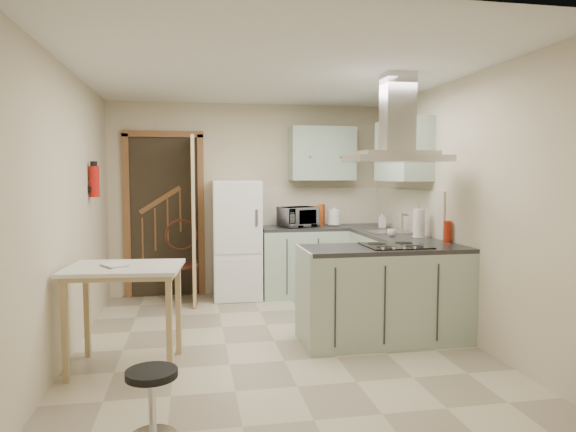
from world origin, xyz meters
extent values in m
plane|color=#BCB192|center=(0.00, 0.00, 0.00)|extent=(4.20, 4.20, 0.00)
plane|color=silver|center=(0.00, 0.00, 2.50)|extent=(4.20, 4.20, 0.00)
plane|color=beige|center=(0.00, 2.10, 1.25)|extent=(3.60, 0.00, 3.60)
plane|color=beige|center=(-1.80, 0.00, 1.25)|extent=(0.00, 4.20, 4.20)
plane|color=beige|center=(1.80, 0.00, 1.25)|extent=(0.00, 4.20, 4.20)
cube|color=brown|center=(-1.10, 2.07, 1.05)|extent=(1.10, 0.12, 2.10)
cube|color=white|center=(-0.20, 1.80, 0.75)|extent=(0.60, 0.60, 1.50)
cube|color=#9EB2A0|center=(0.66, 1.80, 0.45)|extent=(1.08, 0.60, 0.90)
cube|color=#9EB2A0|center=(1.50, 1.12, 0.45)|extent=(0.60, 1.95, 0.90)
cube|color=beige|center=(0.96, 2.09, 1.15)|extent=(1.68, 0.02, 0.50)
cube|color=#9EB2A0|center=(0.95, 1.93, 1.85)|extent=(0.85, 0.35, 0.70)
cube|color=#9EB2A0|center=(1.62, 0.85, 1.85)|extent=(0.35, 0.90, 0.70)
cube|color=#9EB2A0|center=(1.02, -0.18, 0.45)|extent=(1.55, 0.65, 0.90)
cube|color=black|center=(1.12, -0.18, 0.91)|extent=(0.58, 0.50, 0.01)
cube|color=silver|center=(1.12, -0.18, 1.72)|extent=(0.90, 0.55, 0.10)
cube|color=silver|center=(1.50, 0.95, 0.91)|extent=(0.45, 0.40, 0.01)
cylinder|color=#B2140F|center=(-1.74, 0.90, 1.50)|extent=(0.10, 0.10, 0.32)
cube|color=tan|center=(-1.29, -0.44, 0.42)|extent=(0.96, 0.75, 0.84)
cube|color=#442016|center=(-0.89, 1.66, 0.46)|extent=(0.43, 0.43, 0.92)
cylinder|color=black|center=(-1.00, -1.63, 0.21)|extent=(0.35, 0.35, 0.42)
imported|color=black|center=(0.60, 1.78, 1.03)|extent=(0.55, 0.47, 0.26)
cylinder|color=white|center=(1.08, 1.78, 1.02)|extent=(0.20, 0.20, 0.24)
cube|color=#D14D18|center=(0.96, 1.98, 1.04)|extent=(0.14, 0.20, 0.27)
imported|color=#B6B9C3|center=(1.64, 1.50, 1.00)|extent=(0.12, 0.12, 0.20)
cylinder|color=silver|center=(1.63, 0.40, 1.06)|extent=(0.16, 0.16, 0.32)
imported|color=white|center=(1.39, 0.55, 0.94)|extent=(0.14, 0.14, 0.08)
cylinder|color=#B5270F|center=(1.75, 0.01, 1.01)|extent=(0.09, 0.09, 0.21)
imported|color=maroon|center=(-1.44, -0.48, 0.89)|extent=(0.25, 0.27, 0.10)
camera|label=1|loc=(-0.75, -4.69, 1.57)|focal=32.00mm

